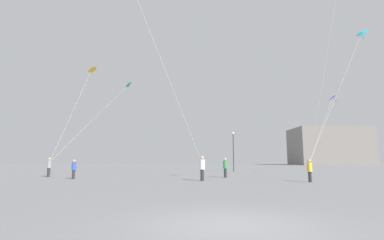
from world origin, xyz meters
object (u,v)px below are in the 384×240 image
at_px(person_in_green, 225,167).
at_px(building_left_hall, 329,146).
at_px(person_in_grey, 49,166).
at_px(person_in_white, 202,167).
at_px(person_in_blue, 74,168).
at_px(lamppost_east, 233,145).
at_px(kite_violet_diamond, 333,98).
at_px(kite_emerald_delta, 127,86).
at_px(kite_cyan_diamond, 361,34).
at_px(person_in_yellow, 310,170).
at_px(kite_amber_diamond, 91,70).

relative_size(person_in_green, building_left_hall, 0.07).
bearing_deg(person_in_grey, person_in_green, -164.60).
xyz_separation_m(person_in_green, person_in_grey, (-16.18, 1.84, 0.02)).
distance_m(person_in_white, building_left_hall, 92.65).
height_order(person_in_blue, person_in_grey, person_in_grey).
bearing_deg(lamppost_east, person_in_blue, -137.58).
bearing_deg(person_in_green, kite_violet_diamond, -85.53).
relative_size(person_in_blue, person_in_grey, 0.89).
relative_size(person_in_blue, kite_emerald_delta, 0.10).
xyz_separation_m(person_in_blue, person_in_white, (10.34, -2.64, 0.14)).
bearing_deg(building_left_hall, kite_violet_diamond, -118.57).
distance_m(person_in_grey, building_left_hall, 96.68).
relative_size(kite_emerald_delta, kite_violet_diamond, 1.59).
relative_size(kite_cyan_diamond, kite_violet_diamond, 1.10).
relative_size(person_in_white, building_left_hall, 0.07).
bearing_deg(person_in_green, person_in_yellow, -149.42).
relative_size(person_in_grey, lamppost_east, 0.32).
distance_m(kite_emerald_delta, kite_violet_diamond, 27.71).
bearing_deg(kite_amber_diamond, person_in_grey, -123.48).
xyz_separation_m(person_in_green, building_left_hall, (49.87, 72.23, 5.49)).
bearing_deg(building_left_hall, kite_cyan_diamond, -117.17).
relative_size(person_in_white, kite_violet_diamond, 0.19).
relative_size(kite_emerald_delta, kite_cyan_diamond, 1.45).
bearing_deg(building_left_hall, person_in_grey, -133.17).
height_order(person_in_yellow, kite_violet_diamond, kite_violet_diamond).
bearing_deg(person_in_green, kite_amber_diamond, 58.54).
height_order(person_in_blue, person_in_yellow, person_in_yellow).
height_order(person_in_white, person_in_grey, person_in_white).
bearing_deg(person_in_green, building_left_hall, -44.88).
relative_size(person_in_yellow, building_left_hall, 0.06).
xyz_separation_m(person_in_white, person_in_yellow, (7.43, -1.72, -0.13)).
bearing_deg(building_left_hall, person_in_blue, -130.40).
xyz_separation_m(kite_emerald_delta, kite_amber_diamond, (-2.03, -10.83, -1.13)).
bearing_deg(person_in_blue, kite_amber_diamond, -37.36).
relative_size(person_in_green, kite_violet_diamond, 0.18).
height_order(kite_emerald_delta, kite_cyan_diamond, kite_emerald_delta).
height_order(kite_amber_diamond, lamppost_east, kite_amber_diamond).
xyz_separation_m(person_in_yellow, person_in_grey, (-21.15, 7.60, 0.09)).
relative_size(person_in_grey, kite_violet_diamond, 0.18).
bearing_deg(kite_amber_diamond, lamppost_east, 25.11).
bearing_deg(kite_violet_diamond, person_in_green, -165.27).
bearing_deg(kite_violet_diamond, person_in_yellow, -129.13).
distance_m(person_in_green, person_in_grey, 16.28).
bearing_deg(person_in_blue, kite_violet_diamond, -125.77).
relative_size(kite_cyan_diamond, kite_amber_diamond, 1.01).
bearing_deg(building_left_hall, kite_amber_diamond, -133.62).
bearing_deg(person_in_blue, person_in_green, -129.98).
bearing_deg(kite_cyan_diamond, person_in_blue, 171.42).
height_order(person_in_grey, kite_violet_diamond, kite_violet_diamond).
relative_size(kite_violet_diamond, lamppost_east, 1.78).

